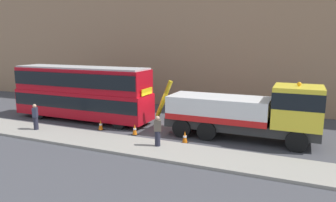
% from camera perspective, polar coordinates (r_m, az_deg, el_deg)
% --- Properties ---
extents(ground_plane, '(120.00, 120.00, 0.00)m').
position_cam_1_polar(ground_plane, '(21.39, -1.43, -5.03)').
color(ground_plane, '#424247').
extents(near_kerb, '(60.00, 2.80, 0.15)m').
position_cam_1_polar(near_kerb, '(17.82, -7.18, -8.10)').
color(near_kerb, gray).
rests_on(near_kerb, ground_plane).
extents(building_facade, '(60.00, 1.50, 16.00)m').
position_cam_1_polar(building_facade, '(28.31, 5.72, 15.22)').
color(building_facade, '#9E7A5B').
rests_on(building_facade, ground_plane).
extents(recovery_tow_truck, '(10.14, 2.65, 3.67)m').
position_cam_1_polar(recovery_tow_truck, '(19.08, 14.49, -1.85)').
color(recovery_tow_truck, '#2D2D2D').
rests_on(recovery_tow_truck, ground_plane).
extents(double_decker_bus, '(11.05, 2.55, 4.06)m').
position_cam_1_polar(double_decker_bus, '(24.09, -15.65, 1.78)').
color(double_decker_bus, '#B70C19').
rests_on(double_decker_bus, ground_plane).
extents(pedestrian_onlooker, '(0.42, 0.48, 1.71)m').
position_cam_1_polar(pedestrian_onlooker, '(22.11, -23.26, -2.76)').
color(pedestrian_onlooker, '#232333').
rests_on(pedestrian_onlooker, near_kerb).
extents(pedestrian_bystander, '(0.47, 0.40, 1.71)m').
position_cam_1_polar(pedestrian_bystander, '(17.12, -1.94, -5.62)').
color(pedestrian_bystander, '#232333').
rests_on(pedestrian_bystander, near_kerb).
extents(traffic_cone_near_bus, '(0.36, 0.36, 0.72)m').
position_cam_1_polar(traffic_cone_near_bus, '(21.34, -12.31, -4.37)').
color(traffic_cone_near_bus, orange).
rests_on(traffic_cone_near_bus, ground_plane).
extents(traffic_cone_midway, '(0.36, 0.36, 0.72)m').
position_cam_1_polar(traffic_cone_midway, '(19.87, -6.16, -5.30)').
color(traffic_cone_midway, orange).
rests_on(traffic_cone_midway, ground_plane).
extents(traffic_cone_near_truck, '(0.36, 0.36, 0.72)m').
position_cam_1_polar(traffic_cone_near_truck, '(18.22, 3.13, -6.73)').
color(traffic_cone_near_truck, orange).
rests_on(traffic_cone_near_truck, ground_plane).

